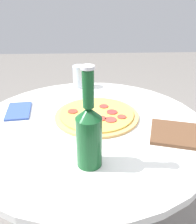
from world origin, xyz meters
TOP-DOWN VIEW (x-y plane):
  - table at (0.00, 0.00)m, footprint 0.86×0.86m
  - pizza at (0.06, -0.03)m, footprint 0.32×0.32m
  - beer_bottle at (-0.22, 0.00)m, footprint 0.07×0.07m
  - pizza_paddle at (-0.09, -0.31)m, footprint 0.19×0.30m
  - drinking_glass at (0.38, 0.04)m, footprint 0.06×0.06m
  - napkin at (0.11, 0.28)m, footprint 0.16×0.11m

SIDE VIEW (x-z plane):
  - table at x=0.00m, z-range 0.18..0.91m
  - napkin at x=0.11m, z-range 0.73..0.74m
  - pizza_paddle at x=-0.09m, z-range 0.72..0.74m
  - pizza at x=0.06m, z-range 0.73..0.74m
  - drinking_glass at x=0.38m, z-range 0.73..0.83m
  - beer_bottle at x=-0.22m, z-range 0.69..0.97m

